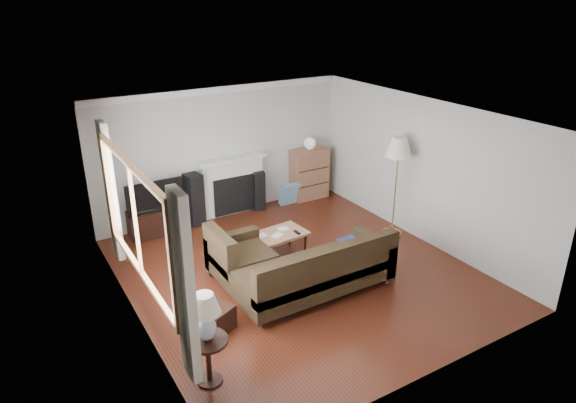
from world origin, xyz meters
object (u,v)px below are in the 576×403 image
coffee_table (275,245)px  floor_lamp (395,187)px  sectional_sofa (315,268)px  tv_stand (156,222)px  side_table (209,361)px  bookshelf (309,174)px

coffee_table → floor_lamp: 2.38m
sectional_sofa → tv_stand: bearing=113.8°
coffee_table → side_table: 3.02m
bookshelf → sectional_sofa: (-1.97, -3.15, -0.13)m
sectional_sofa → bookshelf: bearing=58.1°
bookshelf → coffee_table: bookshelf is taller
bookshelf → sectional_sofa: bearing=-121.9°
sectional_sofa → side_table: 2.25m
bookshelf → side_table: bookshelf is taller
tv_stand → sectional_sofa: size_ratio=0.37×
tv_stand → floor_lamp: bearing=-31.1°
bookshelf → sectional_sofa: size_ratio=0.42×
sectional_sofa → floor_lamp: size_ratio=1.40×
sectional_sofa → floor_lamp: 2.51m
tv_stand → coffee_table: (1.42, -1.87, -0.03)m
floor_lamp → sectional_sofa: bearing=-158.6°
tv_stand → bookshelf: 3.36m
tv_stand → floor_lamp: 4.35m
coffee_table → tv_stand: bearing=122.4°
bookshelf → sectional_sofa: 3.72m
tv_stand → sectional_sofa: bearing=-66.2°
side_table → sectional_sofa: bearing=24.3°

